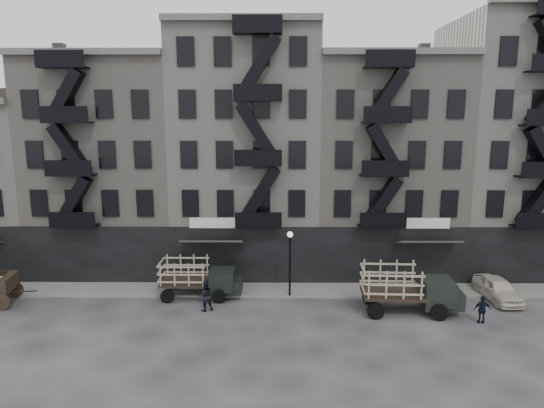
{
  "coord_description": "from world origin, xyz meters",
  "views": [
    {
      "loc": [
        2.12,
        -26.31,
        11.56
      ],
      "look_at": [
        1.88,
        4.0,
        5.74
      ],
      "focal_mm": 32.0,
      "sensor_mm": 36.0,
      "label": 1
    }
  ],
  "objects_px": {
    "stake_truck_west": "(198,275)",
    "policeman": "(482,310)",
    "pedestrian_mid": "(205,296)",
    "stake_truck_east": "(408,286)",
    "car_east": "(498,289)"
  },
  "relations": [
    {
      "from": "stake_truck_west",
      "to": "policeman",
      "type": "bearing_deg",
      "value": -12.66
    },
    {
      "from": "pedestrian_mid",
      "to": "policeman",
      "type": "bearing_deg",
      "value": 150.89
    },
    {
      "from": "stake_truck_east",
      "to": "policeman",
      "type": "height_order",
      "value": "stake_truck_east"
    },
    {
      "from": "stake_truck_west",
      "to": "car_east",
      "type": "xyz_separation_m",
      "value": [
        18.67,
        -0.25,
        -0.73
      ]
    },
    {
      "from": "stake_truck_west",
      "to": "policeman",
      "type": "relative_size",
      "value": 3.19
    },
    {
      "from": "car_east",
      "to": "policeman",
      "type": "xyz_separation_m",
      "value": [
        -2.4,
        -3.45,
        0.08
      ]
    },
    {
      "from": "car_east",
      "to": "stake_truck_east",
      "type": "bearing_deg",
      "value": -166.11
    },
    {
      "from": "stake_truck_west",
      "to": "pedestrian_mid",
      "type": "relative_size",
      "value": 2.73
    },
    {
      "from": "stake_truck_east",
      "to": "car_east",
      "type": "xyz_separation_m",
      "value": [
        6.14,
        1.98,
        -0.91
      ]
    },
    {
      "from": "stake_truck_west",
      "to": "stake_truck_east",
      "type": "bearing_deg",
      "value": -9.94
    },
    {
      "from": "car_east",
      "to": "pedestrian_mid",
      "type": "xyz_separation_m",
      "value": [
        -17.94,
        -1.83,
        0.22
      ]
    },
    {
      "from": "policeman",
      "to": "stake_truck_east",
      "type": "bearing_deg",
      "value": -18.37
    },
    {
      "from": "stake_truck_west",
      "to": "car_east",
      "type": "distance_m",
      "value": 18.68
    },
    {
      "from": "stake_truck_east",
      "to": "policeman",
      "type": "relative_size",
      "value": 3.63
    },
    {
      "from": "stake_truck_west",
      "to": "car_east",
      "type": "relative_size",
      "value": 1.22
    }
  ]
}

